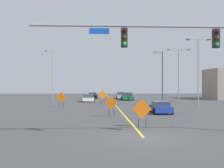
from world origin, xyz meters
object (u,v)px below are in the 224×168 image
(street_lamp_far_left, at_px, (52,73))
(car_white_mid, at_px, (89,98))
(traffic_signal_assembly, at_px, (211,46))
(construction_sign_median_far, at_px, (142,110))
(construction_sign_left_shoulder, at_px, (111,104))
(street_lamp_mid_right, at_px, (198,67))
(car_blue_distant, at_px, (160,107))
(construction_sign_right_lane, at_px, (61,98))
(car_green_near, at_px, (127,97))
(construction_sign_right_shoulder, at_px, (103,96))
(street_lamp_far_right, at_px, (162,73))
(street_lamp_near_right, at_px, (179,71))
(car_silver_approaching, at_px, (121,96))
(car_black_far, at_px, (93,95))

(street_lamp_far_left, bearing_deg, car_white_mid, -39.52)
(traffic_signal_assembly, height_order, construction_sign_median_far, traffic_signal_assembly)
(construction_sign_left_shoulder, bearing_deg, street_lamp_mid_right, 43.21)
(traffic_signal_assembly, xyz_separation_m, car_white_mid, (-7.83, 33.26, -4.46))
(car_blue_distant, bearing_deg, construction_sign_right_lane, 142.24)
(traffic_signal_assembly, height_order, car_green_near, traffic_signal_assembly)
(construction_sign_right_shoulder, xyz_separation_m, car_white_mid, (-2.30, 7.00, -0.72))
(street_lamp_far_left, distance_m, street_lamp_far_right, 21.70)
(street_lamp_mid_right, relative_size, car_blue_distant, 2.27)
(construction_sign_median_far, relative_size, construction_sign_right_shoulder, 0.93)
(construction_sign_left_shoulder, distance_m, car_green_near, 28.05)
(traffic_signal_assembly, distance_m, construction_sign_median_far, 6.38)
(traffic_signal_assembly, height_order, construction_sign_right_lane, traffic_signal_assembly)
(construction_sign_median_far, distance_m, construction_sign_left_shoulder, 6.47)
(traffic_signal_assembly, relative_size, construction_sign_median_far, 8.09)
(construction_sign_left_shoulder, bearing_deg, street_lamp_near_right, 59.79)
(car_white_mid, height_order, car_blue_distant, car_white_mid)
(traffic_signal_assembly, relative_size, car_silver_approaching, 3.49)
(construction_sign_median_far, height_order, construction_sign_right_shoulder, construction_sign_right_shoulder)
(car_green_near, bearing_deg, street_lamp_far_right, 24.18)
(traffic_signal_assembly, bearing_deg, car_black_far, 99.23)
(street_lamp_far_right, distance_m, construction_sign_left_shoulder, 33.39)
(street_lamp_far_left, xyz_separation_m, street_lamp_far_right, (21.61, 2.01, 0.09))
(traffic_signal_assembly, bearing_deg, construction_sign_left_shoulder, 116.39)
(construction_sign_median_far, relative_size, car_white_mid, 0.48)
(street_lamp_far_left, xyz_separation_m, construction_sign_right_lane, (3.93, -17.16, -3.93))
(street_lamp_far_left, bearing_deg, construction_sign_left_shoulder, -71.12)
(construction_sign_right_lane, bearing_deg, traffic_signal_assembly, -63.37)
(traffic_signal_assembly, xyz_separation_m, construction_sign_median_far, (-3.22, 3.93, -3.87))
(construction_sign_right_shoulder, bearing_deg, construction_sign_median_far, -84.09)
(construction_sign_right_lane, relative_size, car_green_near, 0.44)
(construction_sign_right_lane, height_order, car_silver_approaching, construction_sign_right_lane)
(street_lamp_far_right, xyz_separation_m, construction_sign_median_far, (-9.88, -37.22, -4.06))
(construction_sign_left_shoulder, bearing_deg, construction_sign_right_shoulder, 91.76)
(car_blue_distant, bearing_deg, street_lamp_far_right, 76.85)
(street_lamp_far_left, xyz_separation_m, car_blue_distant, (15.11, -25.82, -4.55))
(car_green_near, bearing_deg, street_lamp_far_left, 174.83)
(car_green_near, bearing_deg, traffic_signal_assembly, -88.96)
(car_silver_approaching, bearing_deg, street_lamp_far_right, -15.59)
(construction_sign_left_shoulder, relative_size, car_black_far, 0.41)
(street_lamp_far_left, distance_m, car_silver_approaching, 14.86)
(traffic_signal_assembly, bearing_deg, car_silver_approaching, 91.91)
(construction_sign_right_lane, bearing_deg, car_green_near, 56.93)
(traffic_signal_assembly, bearing_deg, construction_sign_median_far, 129.29)
(construction_sign_right_shoulder, distance_m, construction_sign_left_shoulder, 16.13)
(construction_sign_right_shoulder, relative_size, car_white_mid, 0.51)
(street_lamp_far_left, xyz_separation_m, car_green_near, (14.26, -1.29, -4.47))
(construction_sign_right_lane, bearing_deg, car_white_mid, 74.20)
(construction_sign_right_lane, bearing_deg, street_lamp_far_left, 102.90)
(construction_sign_right_shoulder, height_order, car_white_mid, construction_sign_right_shoulder)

